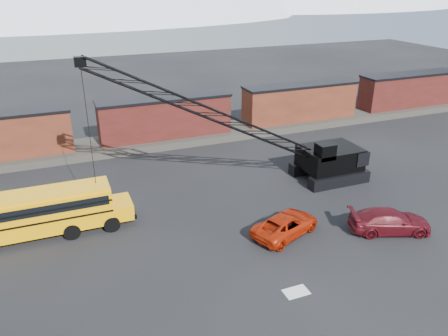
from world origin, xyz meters
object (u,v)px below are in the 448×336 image
Objects in this scene: red_pickup at (286,225)px; maroon_suv at (390,221)px; crawler_crane at (229,121)px; school_bus at (39,212)px.

red_pickup is 0.94× the size of maroon_suv.
red_pickup is 7.14m from maroon_suv.
crawler_crane is at bearing 63.48° from maroon_suv.
red_pickup is (15.29, -5.83, -1.08)m from school_bus.
maroon_suv is (6.76, -2.31, 0.08)m from red_pickup.
school_bus reaches higher than maroon_suv.
red_pickup is 8.66m from crawler_crane.
red_pickup is 0.23× the size of crawler_crane.
school_bus is 2.25× the size of red_pickup.
crawler_crane is at bearing -8.99° from red_pickup.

